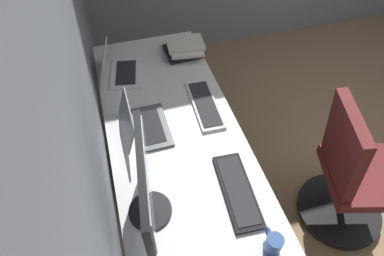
{
  "coord_description": "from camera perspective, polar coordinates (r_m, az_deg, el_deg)",
  "views": [
    {
      "loc": [
        -0.78,
        1.92,
        2.13
      ],
      "look_at": [
        0.2,
        1.63,
        0.95
      ],
      "focal_mm": 30.76,
      "sensor_mm": 36.0,
      "label": 1
    }
  ],
  "objects": [
    {
      "name": "desk",
      "position": [
        1.77,
        -1.56,
        -6.29
      ],
      "size": [
        2.24,
        0.73,
        0.73
      ],
      "color": "white",
      "rests_on": "ground"
    },
    {
      "name": "keyboard_main",
      "position": [
        1.96,
        2.24,
        4.12
      ],
      "size": [
        0.43,
        0.16,
        0.02
      ],
      "color": "silver",
      "rests_on": "desk"
    },
    {
      "name": "book_stack_near",
      "position": [
        2.33,
        -1.28,
        13.68
      ],
      "size": [
        0.26,
        0.27,
        0.1
      ],
      "color": "black",
      "rests_on": "desk"
    },
    {
      "name": "laptop_left",
      "position": [
        1.83,
        -8.77,
        0.63
      ],
      "size": [
        0.33,
        0.25,
        0.19
      ],
      "color": "#595B60",
      "rests_on": "desk"
    },
    {
      "name": "office_chair",
      "position": [
        2.19,
        25.68,
        -7.6
      ],
      "size": [
        0.56,
        0.6,
        0.97
      ],
      "color": "maroon",
      "rests_on": "ground"
    },
    {
      "name": "wall_back",
      "position": [
        1.15,
        -20.8,
        -1.0
      ],
      "size": [
        4.82,
        0.1,
        2.6
      ],
      "primitive_type": "cube",
      "color": "#8C939E",
      "rests_on": "ground"
    },
    {
      "name": "keyboard_spare",
      "position": [
        1.62,
        7.89,
        -10.64
      ],
      "size": [
        0.43,
        0.17,
        0.02
      ],
      "color": "black",
      "rests_on": "desk"
    },
    {
      "name": "laptop_leftmost",
      "position": [
        2.2,
        -12.87,
        9.92
      ],
      "size": [
        0.35,
        0.31,
        0.19
      ],
      "color": "white",
      "rests_on": "desk"
    },
    {
      "name": "drawer_pedestal",
      "position": [
        2.06,
        -2.36,
        -10.79
      ],
      "size": [
        0.4,
        0.51,
        0.69
      ],
      "color": "white",
      "rests_on": "ground"
    },
    {
      "name": "monitor_primary",
      "position": [
        1.38,
        -8.04,
        -9.79
      ],
      "size": [
        0.55,
        0.2,
        0.39
      ],
      "color": "black",
      "rests_on": "desk"
    },
    {
      "name": "coffee_mug",
      "position": [
        1.49,
        13.89,
        -18.87
      ],
      "size": [
        0.11,
        0.07,
        0.1
      ],
      "color": "#335193",
      "rests_on": "desk"
    }
  ]
}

